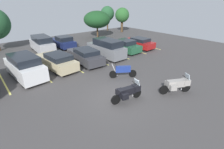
{
  "coord_description": "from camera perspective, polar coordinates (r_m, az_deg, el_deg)",
  "views": [
    {
      "loc": [
        -6.34,
        -6.93,
        5.91
      ],
      "look_at": [
        0.76,
        1.5,
        0.9
      ],
      "focal_mm": 26.61,
      "sensor_mm": 36.0,
      "label": 1
    }
  ],
  "objects": [
    {
      "name": "tree_center_right",
      "position": [
        35.43,
        -1.59,
        20.18
      ],
      "size": [
        2.7,
        2.7,
        4.71
      ],
      "color": "#4C3823",
      "rests_on": "ground"
    },
    {
      "name": "ground",
      "position": [
        11.12,
        1.99,
        -7.98
      ],
      "size": [
        44.0,
        44.0,
        0.1
      ],
      "primitive_type": "cube",
      "color": "#423F3F"
    },
    {
      "name": "car_champagne",
      "position": [
        16.12,
        -18.38,
        4.43
      ],
      "size": [
        2.16,
        4.99,
        1.47
      ],
      "color": "#C1B289",
      "rests_on": "ground"
    },
    {
      "name": "car_white",
      "position": [
        15.11,
        -27.74,
        2.37
      ],
      "size": [
        2.17,
        4.76,
        1.92
      ],
      "color": "white",
      "rests_on": "ground"
    },
    {
      "name": "car_far_silver",
      "position": [
        22.13,
        -22.89,
        9.65
      ],
      "size": [
        2.03,
        4.9,
        1.93
      ],
      "color": "#B7B7BC",
      "rests_on": "ground"
    },
    {
      "name": "motorcycle_third",
      "position": [
        13.53,
        3.74,
        1.28
      ],
      "size": [
        1.93,
        1.36,
        1.26
      ],
      "color": "black",
      "rests_on": "ground"
    },
    {
      "name": "tree_far_right",
      "position": [
        33.46,
        3.51,
        19.65
      ],
      "size": [
        2.64,
        2.64,
        4.51
      ],
      "color": "#4C3823",
      "rests_on": "ground"
    },
    {
      "name": "car_red",
      "position": [
        22.46,
        9.08,
        10.7
      ],
      "size": [
        1.88,
        4.39,
        1.37
      ],
      "color": "maroon",
      "rests_on": "ground"
    },
    {
      "name": "parking_stripes",
      "position": [
        16.27,
        -18.43,
        1.84
      ],
      "size": [
        25.92,
        4.84,
        0.01
      ],
      "color": "#EAE066",
      "rests_on": "ground"
    },
    {
      "name": "car_green",
      "position": [
        20.65,
        4.34,
        9.79
      ],
      "size": [
        1.88,
        4.24,
        1.48
      ],
      "color": "#235638",
      "rests_on": "ground"
    },
    {
      "name": "car_charcoal",
      "position": [
        16.99,
        -9.14,
        6.4
      ],
      "size": [
        2.18,
        4.92,
        1.47
      ],
      "color": "#38383D",
      "rests_on": "ground"
    },
    {
      "name": "car_grey",
      "position": [
        18.51,
        -1.91,
        8.99
      ],
      "size": [
        1.92,
        4.86,
        1.99
      ],
      "color": "slate",
      "rests_on": "ground"
    },
    {
      "name": "motorcycle_touring",
      "position": [
        10.49,
        5.47,
        -5.93
      ],
      "size": [
        2.2,
        0.98,
        1.34
      ],
      "color": "black",
      "rests_on": "ground"
    },
    {
      "name": "motorcycle_second",
      "position": [
        12.1,
        21.42,
        -3.17
      ],
      "size": [
        2.06,
        1.35,
        1.38
      ],
      "color": "black",
      "rests_on": "ground"
    },
    {
      "name": "tree_right",
      "position": [
        28.55,
        -5.17,
        18.29
      ],
      "size": [
        4.32,
        4.32,
        4.25
      ],
      "color": "#4C3823",
      "rests_on": "ground"
    },
    {
      "name": "car_far_navy",
      "position": [
        23.46,
        -16.4,
        10.72
      ],
      "size": [
        1.94,
        4.37,
        1.51
      ],
      "color": "navy",
      "rests_on": "ground"
    }
  ]
}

